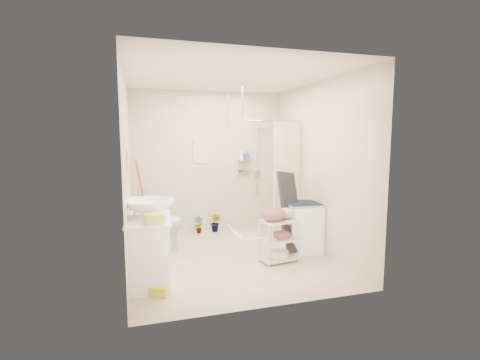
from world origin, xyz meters
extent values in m
plane|color=#C9B597|center=(0.00, 0.00, 0.00)|extent=(3.20, 3.20, 0.00)
cube|color=silver|center=(0.00, 0.00, 2.60)|extent=(2.80, 3.20, 0.04)
cube|color=beige|center=(0.00, 1.60, 1.30)|extent=(2.80, 0.04, 2.60)
cube|color=beige|center=(0.00, -1.60, 1.30)|extent=(2.80, 0.04, 2.60)
cube|color=beige|center=(-1.40, 0.00, 1.30)|extent=(0.04, 3.20, 2.60)
cube|color=beige|center=(1.40, 0.00, 1.30)|extent=(0.04, 3.20, 2.60)
cube|color=white|center=(-1.16, -0.59, 0.40)|extent=(0.56, 0.94, 0.80)
imported|color=white|center=(-1.14, -0.53, 0.90)|extent=(0.65, 0.65, 0.21)
cube|color=gold|center=(-1.11, -0.91, 0.85)|extent=(0.22, 0.18, 0.11)
cube|color=yellow|center=(-1.08, -1.00, 0.08)|extent=(0.36, 0.32, 0.16)
imported|color=silver|center=(-1.04, 0.63, 0.42)|extent=(0.83, 0.49, 0.84)
imported|color=brown|center=(-0.24, 1.39, 0.16)|extent=(0.19, 0.14, 0.33)
imported|color=#99532E|center=(0.09, 1.41, 0.18)|extent=(0.25, 0.25, 0.35)
cube|color=beige|center=(-0.15, 1.58, 1.50)|extent=(0.28, 0.03, 0.42)
imported|color=white|center=(0.62, 1.54, 1.44)|extent=(0.10, 0.10, 0.24)
imported|color=#3D4A93|center=(0.73, 1.53, 1.42)|extent=(0.10, 0.11, 0.19)
cube|color=white|center=(1.14, -0.03, 0.38)|extent=(0.55, 0.56, 0.75)
camera|label=1|loc=(-1.25, -4.80, 1.75)|focal=26.00mm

